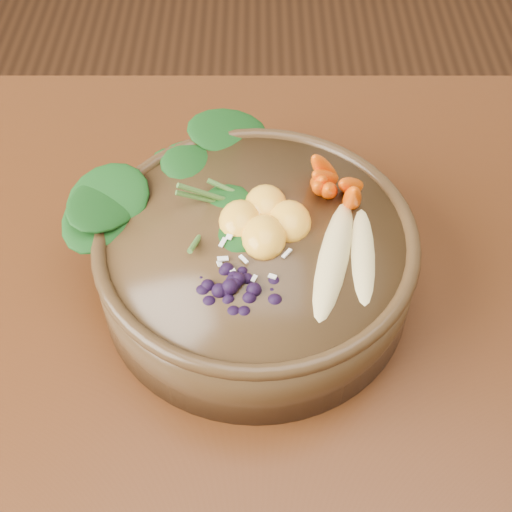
# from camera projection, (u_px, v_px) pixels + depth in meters

# --- Properties ---
(stoneware_bowl) EXTENTS (0.34, 0.34, 0.07)m
(stoneware_bowl) POSITION_uv_depth(u_px,v_px,m) (256.00, 263.00, 0.61)
(stoneware_bowl) COLOR #432F1A
(stoneware_bowl) RESTS_ON dining_table
(kale_heap) EXTENTS (0.22, 0.21, 0.04)m
(kale_heap) POSITION_uv_depth(u_px,v_px,m) (232.00, 162.00, 0.61)
(kale_heap) COLOR #134013
(kale_heap) RESTS_ON stoneware_bowl
(carrot_cluster) EXTENTS (0.07, 0.07, 0.07)m
(carrot_cluster) POSITION_uv_depth(u_px,v_px,m) (340.00, 159.00, 0.59)
(carrot_cluster) COLOR #F14F00
(carrot_cluster) RESTS_ON stoneware_bowl
(banana_halves) EXTENTS (0.07, 0.14, 0.03)m
(banana_halves) POSITION_uv_depth(u_px,v_px,m) (350.00, 246.00, 0.56)
(banana_halves) COLOR #E0CC84
(banana_halves) RESTS_ON stoneware_bowl
(mandarin_cluster) EXTENTS (0.10, 0.11, 0.03)m
(mandarin_cluster) POSITION_uv_depth(u_px,v_px,m) (265.00, 210.00, 0.58)
(mandarin_cluster) COLOR #FFB02E
(mandarin_cluster) RESTS_ON stoneware_bowl
(blueberry_pile) EXTENTS (0.15, 0.13, 0.04)m
(blueberry_pile) POSITION_uv_depth(u_px,v_px,m) (235.00, 272.00, 0.54)
(blueberry_pile) COLOR black
(blueberry_pile) RESTS_ON stoneware_bowl
(coconut_flakes) EXTENTS (0.10, 0.09, 0.01)m
(coconut_flakes) POSITION_uv_depth(u_px,v_px,m) (250.00, 249.00, 0.57)
(coconut_flakes) COLOR white
(coconut_flakes) RESTS_ON stoneware_bowl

